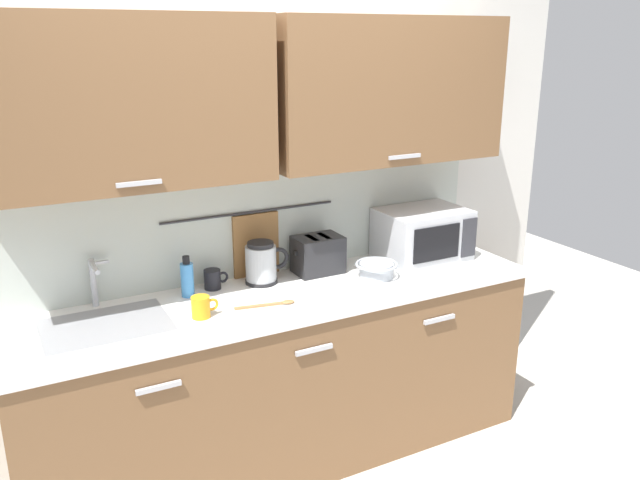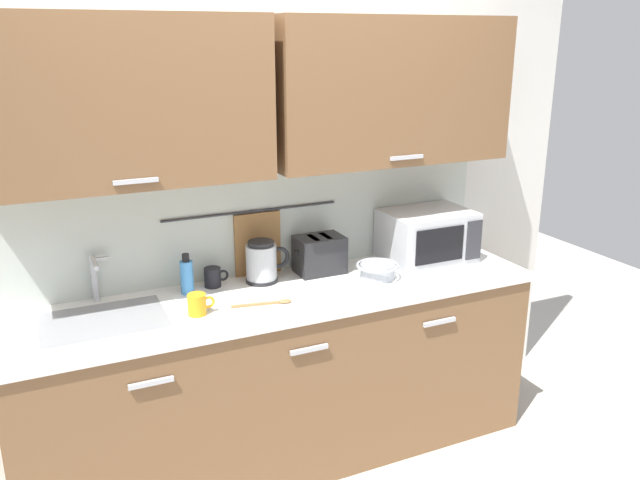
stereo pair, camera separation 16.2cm
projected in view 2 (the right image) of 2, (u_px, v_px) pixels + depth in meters
counter_unit at (282, 375)px, 3.21m from camera, size 2.53×0.64×0.90m
back_wall_assembly at (262, 154)px, 3.10m from camera, size 3.70×0.41×2.50m
sink_faucet at (95, 273)px, 2.91m from camera, size 0.09×0.17×0.22m
microwave at (427, 235)px, 3.49m from camera, size 0.46×0.35×0.27m
electric_kettle at (262, 262)px, 3.18m from camera, size 0.23×0.16×0.21m
dish_soap_bottle at (187, 276)px, 3.04m from camera, size 0.06×0.06×0.20m
mug_near_sink at (198, 304)px, 2.82m from camera, size 0.12×0.08×0.09m
mixing_bowl at (377, 270)px, 3.24m from camera, size 0.21×0.21×0.08m
toaster at (320, 254)px, 3.31m from camera, size 0.26×0.17×0.19m
mug_by_kettle at (213, 277)px, 3.13m from camera, size 0.12×0.08×0.09m
wooden_spoon at (269, 303)px, 2.94m from camera, size 0.28×0.08×0.01m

